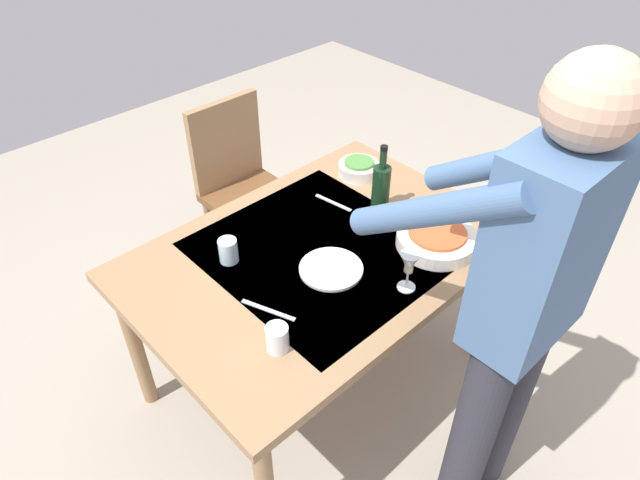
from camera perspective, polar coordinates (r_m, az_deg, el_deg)
name	(u,v)px	position (r m, az deg, el deg)	size (l,w,h in m)	color
ground_plane	(320,374)	(2.64, 0.00, -13.38)	(6.00, 6.00, 0.00)	#9E9384
dining_table	(320,265)	(2.15, 0.00, -2.59)	(1.39, 0.97, 0.74)	#93704C
chair_near	(241,179)	(2.90, -8.03, 6.15)	(0.40, 0.40, 0.91)	brown
person_server	(520,304)	(1.68, 19.54, -6.12)	(0.42, 0.61, 1.69)	#2D2D38
wine_bottle	(381,187)	(2.25, 6.17, 5.30)	(0.07, 0.07, 0.30)	black
wine_glass_left	(409,265)	(1.90, 8.99, -2.51)	(0.07, 0.07, 0.15)	white
water_cup_near_left	(277,338)	(1.74, -4.34, -9.86)	(0.07, 0.07, 0.09)	silver
water_cup_near_right	(228,251)	(2.05, -9.25, -1.07)	(0.07, 0.07, 0.09)	silver
serving_bowl_pasta	(437,238)	(2.15, 11.69, 0.15)	(0.30, 0.30, 0.07)	white
side_bowl_salad	(359,168)	(2.51, 3.95, 7.28)	(0.18, 0.18, 0.07)	white
dinner_plate_near	(331,269)	(2.01, 1.13, -2.93)	(0.23, 0.23, 0.01)	white
table_knife	(268,310)	(1.88, -5.25, -7.06)	(0.01, 0.20, 0.01)	silver
table_fork	(333,203)	(2.34, 1.36, 3.78)	(0.01, 0.18, 0.01)	silver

